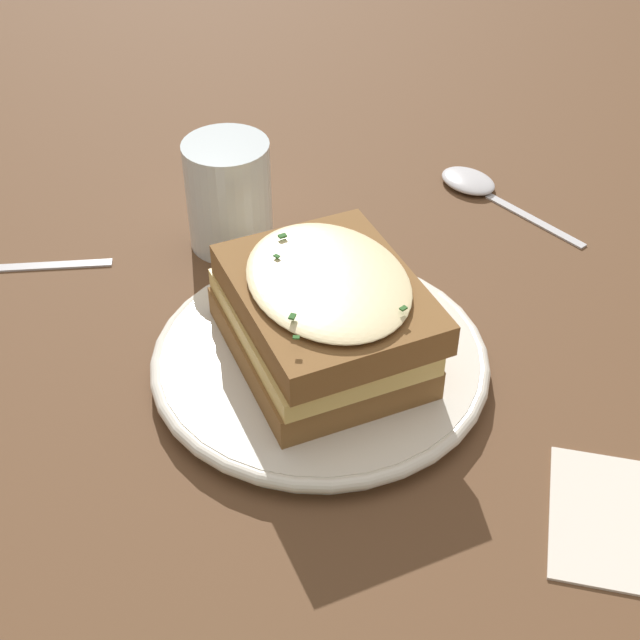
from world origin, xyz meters
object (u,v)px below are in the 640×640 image
Objects in this scene: sandwich at (323,316)px; dinner_plate at (320,360)px; water_glass at (229,195)px; spoon at (476,185)px.

dinner_plate is at bearing -163.43° from sandwich.
spoon is (0.18, 0.15, -0.04)m from water_glass.
water_glass is (-0.12, 0.13, 0.04)m from dinner_plate.
sandwich is 2.03× the size of water_glass.
water_glass reaches higher than spoon.
spoon is (0.06, 0.28, -0.01)m from dinner_plate.
dinner_plate is 0.04m from sandwich.
water_glass reaches higher than dinner_plate.
dinner_plate reaches higher than spoon.
dinner_plate is at bearing -45.87° from water_glass.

